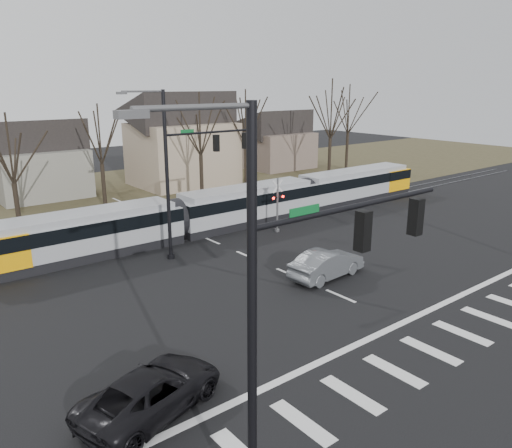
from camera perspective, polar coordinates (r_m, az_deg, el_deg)
ground at (r=25.07m, az=13.07°, el=-9.47°), size 140.00×140.00×0.00m
grass_verge at (r=50.36m, az=-16.50°, el=3.05°), size 140.00×28.00×0.01m
crosswalk at (r=23.10m, az=20.97°, el=-12.42°), size 27.00×2.60×0.01m
stop_line at (r=24.12m, az=16.45°, el=-10.76°), size 28.00×0.35×0.01m
lane_dashes at (r=36.42m, az=-6.86°, el=-1.13°), size 0.18×30.00×0.01m
rail_pair at (r=36.25m, az=-6.69°, el=-1.17°), size 90.00×1.52×0.06m
tram at (r=38.48m, az=-1.18°, el=2.34°), size 38.48×2.86×2.92m
sedan at (r=28.25m, az=8.09°, el=-4.53°), size 2.38×5.06×1.59m
suv at (r=17.67m, az=-11.86°, el=-18.22°), size 5.37×6.62×1.46m
signal_pole_near_left at (r=11.97m, az=5.63°, el=-8.01°), size 9.28×0.44×10.20m
signal_pole_far at (r=31.01m, az=-7.58°, el=6.69°), size 9.28×0.44×10.20m
rail_crossing_signal at (r=36.27m, az=2.47°, el=1.97°), size 1.08×0.36×4.00m
tree_row at (r=44.94m, az=-11.67°, el=8.38°), size 59.20×7.20×10.00m
house_b at (r=51.92m, az=-23.68°, el=7.19°), size 8.64×7.56×7.65m
house_c at (r=54.35m, az=-8.44°, el=10.00°), size 10.80×8.64×10.10m
house_d at (r=64.79m, az=2.38°, el=9.93°), size 8.64×7.56×7.65m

